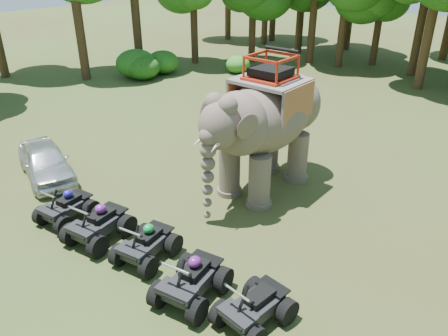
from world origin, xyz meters
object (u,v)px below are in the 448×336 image
at_px(parked_car, 45,161).
at_px(atv_1, 98,220).
at_px(atv_2, 146,240).
at_px(atv_4, 255,301).
at_px(elephant, 266,124).
at_px(atv_3, 191,275).
at_px(atv_0, 65,203).

bearing_deg(parked_car, atv_1, -84.70).
xyz_separation_m(atv_1, atv_2, (1.76, 0.26, -0.04)).
bearing_deg(atv_2, atv_4, -9.62).
relative_size(elephant, atv_4, 3.31).
distance_m(elephant, atv_1, 6.28).
xyz_separation_m(elephant, atv_1, (-1.91, -5.74, -1.72)).
distance_m(parked_car, atv_2, 6.61).
xyz_separation_m(atv_1, atv_3, (3.75, -0.06, 0.01)).
bearing_deg(atv_0, atv_2, -1.56).
height_order(atv_3, atv_4, atv_3).
distance_m(atv_0, atv_1, 1.62).
height_order(parked_car, atv_4, parked_car).
xyz_separation_m(atv_0, atv_1, (1.62, 0.02, 0.06)).
height_order(elephant, atv_3, elephant).
distance_m(parked_car, atv_1, 4.92).
distance_m(atv_2, atv_4, 3.64).
xyz_separation_m(atv_0, atv_2, (3.38, 0.29, 0.01)).
height_order(atv_2, atv_3, atv_3).
bearing_deg(atv_2, atv_3, -18.36).
bearing_deg(atv_1, atv_0, 173.00).
bearing_deg(parked_car, atv_2, -78.81).
height_order(parked_car, atv_1, atv_1).
relative_size(elephant, parked_car, 1.50).
xyz_separation_m(parked_car, atv_1, (4.78, -1.18, 0.03)).
bearing_deg(atv_1, parked_car, 158.33).
bearing_deg(atv_3, atv_2, 161.67).
relative_size(parked_car, atv_1, 2.07).
relative_size(elephant, atv_3, 3.08).
bearing_deg(elephant, atv_4, -57.12).
relative_size(atv_2, atv_4, 1.00).
relative_size(atv_0, atv_2, 0.98).
distance_m(atv_2, atv_3, 2.01).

